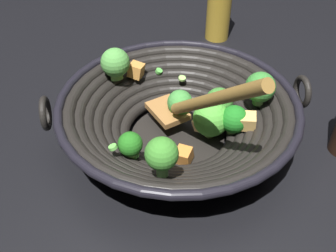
# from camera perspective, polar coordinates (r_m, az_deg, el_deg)

# --- Properties ---
(ground_plane) EXTENTS (4.00, 4.00, 0.00)m
(ground_plane) POSITION_cam_1_polar(r_m,az_deg,el_deg) (0.66, 1.41, -1.99)
(ground_plane) COLOR black
(wok) EXTENTS (0.39, 0.39, 0.22)m
(wok) POSITION_cam_1_polar(r_m,az_deg,el_deg) (0.62, 1.66, 1.78)
(wok) COLOR black
(wok) RESTS_ON ground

